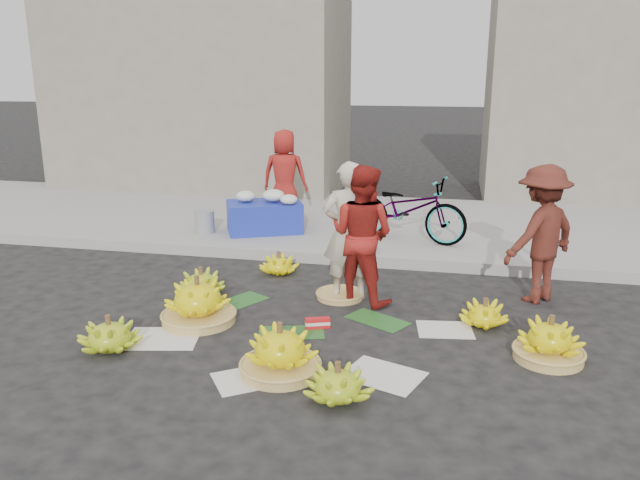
% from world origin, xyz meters
% --- Properties ---
extents(ground, '(80.00, 80.00, 0.00)m').
position_xyz_m(ground, '(0.00, 0.00, 0.00)').
color(ground, black).
rests_on(ground, ground).
extents(curb, '(40.00, 0.25, 0.15)m').
position_xyz_m(curb, '(0.00, 2.20, 0.07)').
color(curb, gray).
rests_on(curb, ground).
extents(sidewalk, '(40.00, 4.00, 0.12)m').
position_xyz_m(sidewalk, '(0.00, 4.30, 0.06)').
color(sidewalk, gray).
rests_on(sidewalk, ground).
extents(building_left, '(6.00, 3.00, 4.00)m').
position_xyz_m(building_left, '(-4.00, 7.20, 2.00)').
color(building_left, gray).
rests_on(building_left, sidewalk).
extents(building_right, '(5.00, 3.00, 5.00)m').
position_xyz_m(building_right, '(4.50, 7.70, 2.50)').
color(building_right, gray).
rests_on(building_right, sidewalk).
extents(newspaper_scatter, '(3.20, 1.80, 0.00)m').
position_xyz_m(newspaper_scatter, '(0.00, -0.80, 0.00)').
color(newspaper_scatter, silver).
rests_on(newspaper_scatter, ground).
extents(banana_leaves, '(2.00, 1.00, 0.00)m').
position_xyz_m(banana_leaves, '(-0.10, 0.20, 0.00)').
color(banana_leaves, '#1B511B').
rests_on(banana_leaves, ground).
extents(banana_bunch_0, '(0.81, 0.81, 0.51)m').
position_xyz_m(banana_bunch_0, '(-1.12, -0.13, 0.22)').
color(banana_bunch_0, tan).
rests_on(banana_bunch_0, ground).
extents(banana_bunch_1, '(0.71, 0.71, 0.35)m').
position_xyz_m(banana_bunch_1, '(-1.66, -0.93, 0.15)').
color(banana_bunch_1, '#84A818').
rests_on(banana_bunch_1, ground).
extents(banana_bunch_2, '(0.69, 0.69, 0.47)m').
position_xyz_m(banana_bunch_2, '(0.02, -1.04, 0.20)').
color(banana_bunch_2, tan).
rests_on(banana_bunch_2, ground).
extents(banana_bunch_3, '(0.59, 0.59, 0.33)m').
position_xyz_m(banana_bunch_3, '(0.59, -1.39, 0.14)').
color(banana_bunch_3, '#84A818').
rests_on(banana_bunch_3, ground).
extents(banana_bunch_4, '(0.67, 0.67, 0.43)m').
position_xyz_m(banana_bunch_4, '(2.33, -0.28, 0.18)').
color(banana_bunch_4, tan).
rests_on(banana_bunch_4, ground).
extents(banana_bunch_5, '(0.58, 0.58, 0.30)m').
position_xyz_m(banana_bunch_5, '(1.79, 0.39, 0.13)').
color(banana_bunch_5, yellow).
rests_on(banana_bunch_5, ground).
extents(banana_bunch_6, '(0.68, 0.68, 0.34)m').
position_xyz_m(banana_bunch_6, '(-1.40, 0.64, 0.15)').
color(banana_bunch_6, '#84A818').
rests_on(banana_bunch_6, ground).
extents(banana_bunch_7, '(0.58, 0.58, 0.30)m').
position_xyz_m(banana_bunch_7, '(-0.73, 1.59, 0.12)').
color(banana_bunch_7, yellow).
rests_on(banana_bunch_7, ground).
extents(basket_spare, '(0.67, 0.67, 0.06)m').
position_xyz_m(basket_spare, '(0.19, 0.87, 0.03)').
color(basket_spare, tan).
rests_on(basket_spare, ground).
extents(incense_stack, '(0.26, 0.16, 0.10)m').
position_xyz_m(incense_stack, '(0.13, -0.03, 0.06)').
color(incense_stack, red).
rests_on(incense_stack, ground).
extents(vendor_cream, '(0.67, 0.54, 1.58)m').
position_xyz_m(vendor_cream, '(0.27, 0.92, 0.79)').
color(vendor_cream, beige).
rests_on(vendor_cream, ground).
extents(vendor_red, '(0.92, 0.82, 1.56)m').
position_xyz_m(vendor_red, '(0.44, 0.83, 0.78)').
color(vendor_red, '#A82219').
rests_on(vendor_red, ground).
extents(man_striped, '(1.13, 1.11, 1.55)m').
position_xyz_m(man_striped, '(2.39, 1.29, 0.78)').
color(man_striped, maroon).
rests_on(man_striped, ground).
extents(flower_table, '(1.30, 1.09, 0.65)m').
position_xyz_m(flower_table, '(-1.41, 3.18, 0.39)').
color(flower_table, '#18269D').
rests_on(flower_table, sidewalk).
extents(grey_bucket, '(0.30, 0.30, 0.34)m').
position_xyz_m(grey_bucket, '(-2.30, 2.94, 0.29)').
color(grey_bucket, gray).
rests_on(grey_bucket, sidewalk).
extents(flower_vendor, '(0.76, 0.52, 1.50)m').
position_xyz_m(flower_vendor, '(-1.30, 4.00, 0.87)').
color(flower_vendor, '#A82219').
rests_on(flower_vendor, sidewalk).
extents(bicycle, '(1.08, 1.90, 0.94)m').
position_xyz_m(bicycle, '(0.76, 3.12, 0.59)').
color(bicycle, gray).
rests_on(bicycle, sidewalk).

